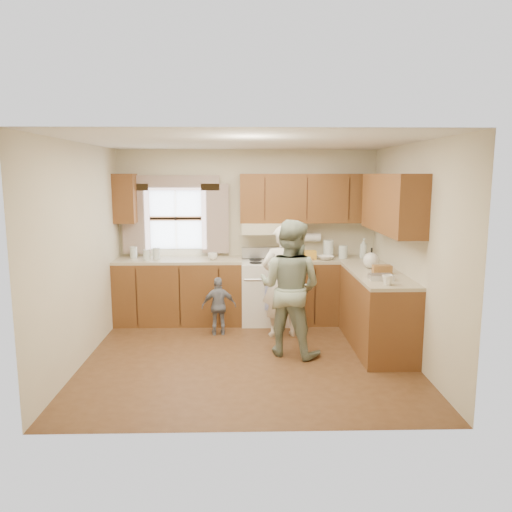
{
  "coord_description": "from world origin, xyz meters",
  "views": [
    {
      "loc": [
        -0.05,
        -5.65,
        2.15
      ],
      "look_at": [
        0.1,
        0.4,
        1.15
      ],
      "focal_mm": 35.0,
      "sensor_mm": 36.0,
      "label": 1
    }
  ],
  "objects_px": {
    "stove": "(268,291)",
    "woman_left": "(282,281)",
    "child": "(219,306)",
    "woman_right": "(290,288)"
  },
  "relations": [
    {
      "from": "stove",
      "to": "woman_left",
      "type": "height_order",
      "value": "woman_left"
    },
    {
      "from": "child",
      "to": "woman_left",
      "type": "bearing_deg",
      "value": 169.75
    },
    {
      "from": "woman_left",
      "to": "woman_right",
      "type": "xyz_separation_m",
      "value": [
        0.04,
        -0.67,
        0.06
      ]
    },
    {
      "from": "woman_left",
      "to": "child",
      "type": "distance_m",
      "value": 0.91
    },
    {
      "from": "woman_right",
      "to": "stove",
      "type": "bearing_deg",
      "value": -53.49
    },
    {
      "from": "stove",
      "to": "woman_right",
      "type": "relative_size",
      "value": 0.66
    },
    {
      "from": "child",
      "to": "stove",
      "type": "bearing_deg",
      "value": -145.3
    },
    {
      "from": "woman_left",
      "to": "child",
      "type": "xyz_separation_m",
      "value": [
        -0.84,
        0.07,
        -0.35
      ]
    },
    {
      "from": "stove",
      "to": "woman_left",
      "type": "relative_size",
      "value": 0.72
    },
    {
      "from": "woman_left",
      "to": "child",
      "type": "bearing_deg",
      "value": -12.86
    }
  ]
}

